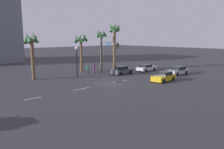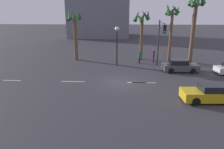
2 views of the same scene
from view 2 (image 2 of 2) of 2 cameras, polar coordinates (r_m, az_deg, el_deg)
name	(u,v)px [view 2 (image 2 of 2)]	position (r m, az deg, el deg)	size (l,w,h in m)	color
ground_plane	(122,82)	(21.23, 2.75, -2.19)	(220.00, 220.00, 0.00)	#333338
lane_stripe_1	(12,80)	(24.20, -25.87, -1.49)	(1.89, 0.14, 0.01)	silver
lane_stripe_2	(73,82)	(21.83, -10.70, -1.91)	(2.44, 0.14, 0.01)	silver
lane_stripe_3	(137,83)	(21.28, 6.89, -2.23)	(1.93, 0.14, 0.01)	silver
lane_stripe_4	(144,83)	(21.34, 8.86, -2.26)	(2.44, 0.14, 0.01)	silver
car_0	(210,93)	(18.36, 25.41, -4.73)	(4.37, 2.04, 1.43)	gold
car_2	(180,66)	(26.28, 18.20, 2.21)	(4.18, 1.95, 1.47)	#474C51
traffic_signal	(160,36)	(26.68, 13.21, 10.20)	(0.42, 4.82, 5.97)	#38383D
streetlamp	(117,38)	(27.66, 1.39, 10.05)	(0.56, 0.56, 5.12)	#2D2D33
pedestrian_0	(139,57)	(29.51, 7.53, 4.79)	(0.53, 0.53, 1.65)	#333338
pedestrian_1	(153,55)	(30.37, 11.35, 5.20)	(0.42, 0.42, 1.86)	#59266B
palm_tree_0	(195,14)	(30.92, 21.98, 15.29)	(2.63, 2.68, 9.64)	brown
palm_tree_1	(172,19)	(30.86, 16.09, 14.38)	(2.28, 2.19, 8.17)	brown
palm_tree_2	(75,26)	(31.22, -10.23, 13.06)	(2.43, 2.45, 7.48)	brown
palm_tree_3	(142,23)	(31.39, 8.31, 13.76)	(2.55, 2.62, 7.34)	brown
building_1	(101,5)	(63.99, -3.13, 18.70)	(16.83, 15.75, 18.34)	slate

